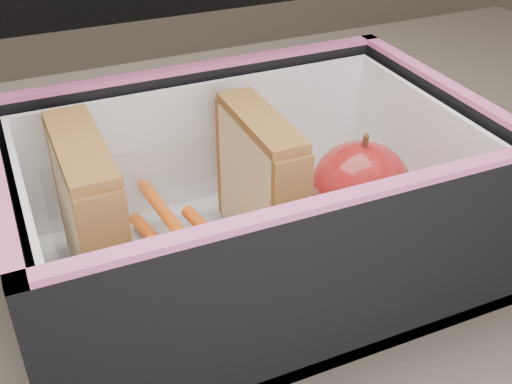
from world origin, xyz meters
TOP-DOWN VIEW (x-y plane):
  - kitchen_table at (0.00, 0.00)m, footprint 1.20×0.80m
  - lunch_bag at (-0.05, -0.05)m, footprint 0.33×0.37m
  - plastic_tub at (-0.10, -0.05)m, footprint 0.17×0.12m
  - sandwich_left at (-0.16, -0.05)m, footprint 0.03×0.10m
  - sandwich_right at (-0.03, -0.05)m, footprint 0.03×0.10m
  - carrot_sticks at (-0.10, -0.06)m, footprint 0.05×0.14m
  - paper_napkin at (0.04, -0.06)m, footprint 0.10×0.10m
  - red_apple at (0.04, -0.06)m, footprint 0.09×0.09m

SIDE VIEW (x-z plane):
  - kitchen_table at x=0.00m, z-range 0.28..1.03m
  - paper_napkin at x=0.04m, z-range 0.77..0.77m
  - carrot_sticks at x=-0.10m, z-range 0.77..0.80m
  - plastic_tub at x=-0.10m, z-range 0.77..0.84m
  - red_apple at x=0.04m, z-range 0.77..0.85m
  - lunch_bag at x=-0.05m, z-range 0.68..0.96m
  - sandwich_right at x=-0.03m, z-range 0.77..0.88m
  - sandwich_left at x=-0.16m, z-range 0.77..0.88m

